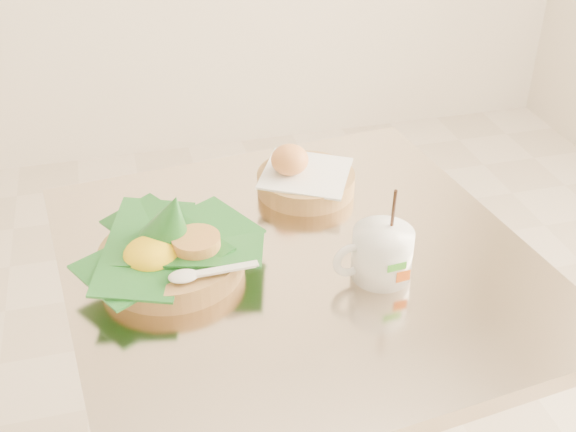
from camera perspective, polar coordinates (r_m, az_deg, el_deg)
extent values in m
cylinder|color=gray|center=(1.37, 0.77, -16.09)|extent=(0.07, 0.07, 0.69)
cube|color=beige|center=(1.12, 0.91, -3.91)|extent=(0.77, 0.77, 0.03)
cylinder|color=#AA8848|center=(1.09, -9.17, -3.39)|extent=(0.22, 0.22, 0.04)
cone|color=#18561C|center=(1.07, -9.25, -0.27)|extent=(0.13, 0.13, 0.11)
ellipsoid|color=yellow|center=(1.07, -10.78, -3.01)|extent=(0.08, 0.08, 0.04)
cylinder|color=#CC9347|center=(1.07, -7.27, -2.08)|extent=(0.07, 0.07, 0.02)
cylinder|color=#AA8848|center=(1.27, 1.42, 2.71)|extent=(0.17, 0.17, 0.03)
cube|color=white|center=(1.26, 1.43, 3.41)|extent=(0.20, 0.20, 0.01)
ellipsoid|color=#CD652F|center=(1.24, 0.13, 4.47)|extent=(0.07, 0.07, 0.05)
cylinder|color=white|center=(1.06, 7.44, -2.97)|extent=(0.09, 0.09, 0.08)
torus|color=white|center=(1.04, 4.97, -3.49)|extent=(0.06, 0.02, 0.06)
cylinder|color=#462114|center=(1.04, 7.58, -1.44)|extent=(0.08, 0.08, 0.01)
cylinder|color=black|center=(1.04, 8.28, -0.05)|extent=(0.02, 0.04, 0.11)
cube|color=green|center=(1.03, 8.61, -4.03)|extent=(0.03, 0.00, 0.01)
cube|color=orange|center=(1.04, 9.11, -4.73)|extent=(0.02, 0.00, 0.02)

